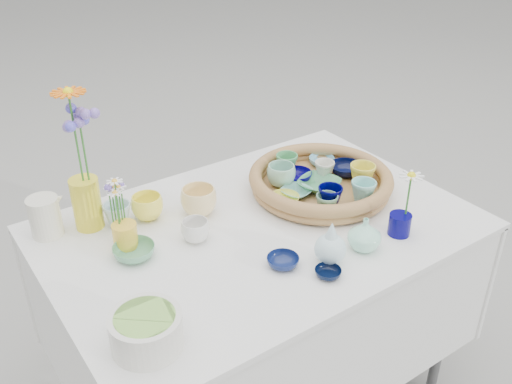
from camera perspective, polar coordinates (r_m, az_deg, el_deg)
wicker_tray at (r=1.89m, az=6.46°, el=1.04°), size 0.47×0.47×0.08m
tray_ceramic_0 at (r=1.92m, az=4.09°, el=1.59°), size 0.12×0.12×0.03m
tray_ceramic_1 at (r=1.98m, az=8.97°, el=2.26°), size 0.14×0.14×0.04m
tray_ceramic_2 at (r=1.91m, az=10.57°, el=1.62°), size 0.10×0.10×0.08m
tray_ceramic_3 at (r=1.88m, az=6.33°, el=0.73°), size 0.17×0.17×0.03m
tray_ceramic_4 at (r=1.74m, az=7.08°, el=-1.22°), size 0.08×0.08×0.06m
tray_ceramic_5 at (r=1.84m, az=4.05°, el=-0.02°), size 0.11×0.11×0.02m
tray_ceramic_6 at (r=1.88m, az=2.53°, el=1.68°), size 0.11×0.11×0.07m
tray_ceramic_7 at (r=1.94m, az=6.85°, el=2.19°), size 0.07×0.07×0.06m
tray_ceramic_8 at (r=2.04m, az=6.58°, el=3.09°), size 0.10×0.10×0.03m
tray_ceramic_9 at (r=1.77m, az=7.41°, el=-0.53°), size 0.08×0.08×0.07m
tray_ceramic_10 at (r=1.79m, az=2.89°, el=-0.78°), size 0.10×0.10×0.03m
tray_ceramic_11 at (r=1.82m, az=10.66°, el=0.01°), size 0.10×0.10×0.07m
tray_ceramic_12 at (r=1.96m, az=3.09°, el=2.83°), size 0.09×0.09×0.07m
loose_ceramic_0 at (r=1.77m, az=-10.82°, el=-1.50°), size 0.10×0.10×0.08m
loose_ceramic_1 at (r=1.77m, az=-5.74°, el=-0.92°), size 0.14×0.14×0.09m
loose_ceramic_2 at (r=1.62m, az=-12.10°, el=-5.86°), size 0.12×0.12×0.04m
loose_ceramic_3 at (r=1.65m, az=-6.08°, el=-3.88°), size 0.08×0.08×0.07m
loose_ceramic_4 at (r=1.55m, az=2.70°, el=-6.97°), size 0.09×0.09×0.03m
loose_ceramic_5 at (r=1.75m, az=-13.66°, el=-2.27°), size 0.10×0.10×0.08m
loose_ceramic_6 at (r=1.53m, az=7.21°, el=-8.03°), size 0.08×0.08×0.02m
fluted_bowl at (r=1.33m, az=-10.92°, el=-13.48°), size 0.21×0.21×0.09m
bud_vase_paleblue at (r=1.55m, az=7.49°, el=-4.97°), size 0.11×0.11×0.13m
bud_vase_seafoam at (r=1.62m, az=10.81°, el=-4.14°), size 0.12×0.12×0.10m
bud_vase_cobalt at (r=1.72m, az=14.16°, el=-3.16°), size 0.08×0.08×0.07m
single_daisy at (r=1.68m, az=15.00°, el=-0.32°), size 0.10×0.10×0.15m
tall_vase_yellow at (r=1.75m, az=-16.56°, el=-1.10°), size 0.11×0.11×0.16m
gerbera at (r=1.65m, az=-17.56°, el=5.15°), size 0.14×0.14×0.28m
hydrangea at (r=1.67m, az=-16.82°, el=4.04°), size 0.10×0.10×0.26m
white_pitcher at (r=1.76m, az=-20.35°, el=-2.35°), size 0.15×0.13×0.12m
daisy_cup at (r=1.65m, az=-12.95°, el=-4.27°), size 0.07×0.07×0.08m
daisy_posy at (r=1.61m, az=-13.61°, el=-0.88°), size 0.10×0.10×0.14m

